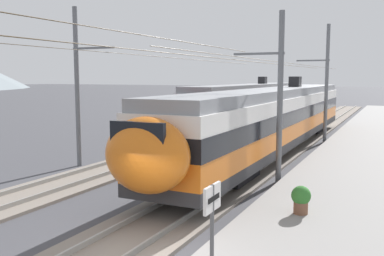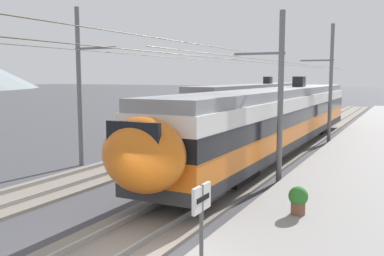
{
  "view_description": "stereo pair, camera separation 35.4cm",
  "coord_description": "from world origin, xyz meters",
  "px_view_note": "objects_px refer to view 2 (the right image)",
  "views": [
    {
      "loc": [
        -8.17,
        -5.27,
        4.52
      ],
      "look_at": [
        7.85,
        2.51,
        2.39
      ],
      "focal_mm": 40.0,
      "sensor_mm": 36.0,
      "label": 1
    },
    {
      "loc": [
        -8.01,
        -5.58,
        4.52
      ],
      "look_at": [
        7.85,
        2.51,
        2.39
      ],
      "focal_mm": 40.0,
      "sensor_mm": 36.0,
      "label": 2
    }
  ],
  "objects_px": {
    "platform_sign": "(201,215)",
    "catenary_mast_east": "(329,82)",
    "potted_plant_platform_edge": "(298,198)",
    "catenary_mast_far_side": "(81,84)",
    "catenary_mast_mid": "(277,94)",
    "train_near_platform": "(279,116)",
    "train_far_track": "(253,102)"
  },
  "relations": [
    {
      "from": "platform_sign",
      "to": "catenary_mast_east",
      "type": "bearing_deg",
      "value": 3.95
    },
    {
      "from": "potted_plant_platform_edge",
      "to": "catenary_mast_east",
      "type": "bearing_deg",
      "value": 6.84
    },
    {
      "from": "catenary_mast_far_side",
      "to": "catenary_mast_mid",
      "type": "bearing_deg",
      "value": -84.04
    },
    {
      "from": "catenary_mast_far_side",
      "to": "platform_sign",
      "type": "bearing_deg",
      "value": -130.42
    },
    {
      "from": "catenary_mast_far_side",
      "to": "potted_plant_platform_edge",
      "type": "bearing_deg",
      "value": -108.1
    },
    {
      "from": "catenary_mast_far_side",
      "to": "train_near_platform",
      "type": "bearing_deg",
      "value": -45.65
    },
    {
      "from": "catenary_mast_mid",
      "to": "catenary_mast_east",
      "type": "xyz_separation_m",
      "value": [
        12.59,
        -0.01,
        0.37
      ]
    },
    {
      "from": "platform_sign",
      "to": "train_far_track",
      "type": "bearing_deg",
      "value": 17.16
    },
    {
      "from": "platform_sign",
      "to": "train_near_platform",
      "type": "bearing_deg",
      "value": 11.06
    },
    {
      "from": "catenary_mast_mid",
      "to": "catenary_mast_far_side",
      "type": "relative_size",
      "value": 1.0
    },
    {
      "from": "train_near_platform",
      "to": "train_far_track",
      "type": "relative_size",
      "value": 1.14
    },
    {
      "from": "catenary_mast_east",
      "to": "platform_sign",
      "type": "bearing_deg",
      "value": -176.05
    },
    {
      "from": "catenary_mast_mid",
      "to": "catenary_mast_far_side",
      "type": "distance_m",
      "value": 9.81
    },
    {
      "from": "catenary_mast_east",
      "to": "potted_plant_platform_edge",
      "type": "xyz_separation_m",
      "value": [
        -17.49,
        -2.1,
        -3.34
      ]
    },
    {
      "from": "train_far_track",
      "to": "catenary_mast_mid",
      "type": "height_order",
      "value": "catenary_mast_mid"
    },
    {
      "from": "train_near_platform",
      "to": "train_far_track",
      "type": "bearing_deg",
      "value": 24.82
    },
    {
      "from": "train_far_track",
      "to": "catenary_mast_far_side",
      "type": "bearing_deg",
      "value": 174.46
    },
    {
      "from": "train_far_track",
      "to": "potted_plant_platform_edge",
      "type": "relative_size",
      "value": 30.19
    },
    {
      "from": "train_far_track",
      "to": "train_near_platform",
      "type": "bearing_deg",
      "value": -155.18
    },
    {
      "from": "catenary_mast_east",
      "to": "potted_plant_platform_edge",
      "type": "distance_m",
      "value": 17.93
    },
    {
      "from": "catenary_mast_east",
      "to": "platform_sign",
      "type": "height_order",
      "value": "catenary_mast_east"
    },
    {
      "from": "catenary_mast_far_side",
      "to": "potted_plant_platform_edge",
      "type": "height_order",
      "value": "catenary_mast_far_side"
    },
    {
      "from": "catenary_mast_mid",
      "to": "platform_sign",
      "type": "distance_m",
      "value": 10.98
    },
    {
      "from": "catenary_mast_east",
      "to": "potted_plant_platform_edge",
      "type": "height_order",
      "value": "catenary_mast_east"
    },
    {
      "from": "potted_plant_platform_edge",
      "to": "catenary_mast_far_side",
      "type": "bearing_deg",
      "value": 71.9
    },
    {
      "from": "train_near_platform",
      "to": "catenary_mast_far_side",
      "type": "bearing_deg",
      "value": 134.35
    },
    {
      "from": "train_far_track",
      "to": "platform_sign",
      "type": "height_order",
      "value": "train_far_track"
    },
    {
      "from": "train_far_track",
      "to": "catenary_mast_east",
      "type": "bearing_deg",
      "value": -132.22
    },
    {
      "from": "catenary_mast_east",
      "to": "catenary_mast_far_side",
      "type": "distance_m",
      "value": 16.75
    },
    {
      "from": "catenary_mast_east",
      "to": "train_near_platform",
      "type": "bearing_deg",
      "value": 162.77
    },
    {
      "from": "train_near_platform",
      "to": "potted_plant_platform_edge",
      "type": "relative_size",
      "value": 34.42
    },
    {
      "from": "train_near_platform",
      "to": "catenary_mast_far_side",
      "type": "distance_m",
      "value": 11.29
    }
  ]
}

